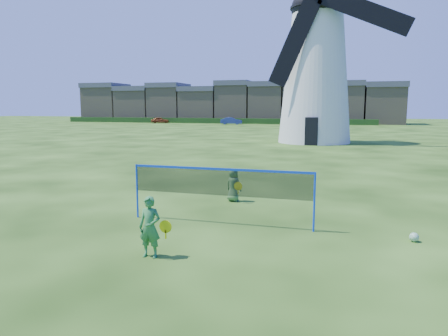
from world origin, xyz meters
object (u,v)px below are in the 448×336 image
Objects in this scene: player_girl at (150,227)px; windmill at (316,66)px; play_ball at (414,237)px; player_boy at (233,185)px; badminton_net at (220,183)px; car_right at (231,121)px; car_left at (160,120)px.

windmill is at bearing 85.79° from player_girl.
windmill is at bearing 98.91° from play_ball.
windmill is at bearing -72.14° from player_boy.
windmill is at bearing 88.84° from badminton_net.
play_ball is at bearing 170.95° from player_boy.
badminton_net is 64.18m from car_right.
player_boy is (-0.36, 2.75, -0.58)m from badminton_net.
car_right reaches higher than play_ball.
player_boy is at bearing 84.61° from player_girl.
car_left is (-31.93, 36.19, -6.08)m from windmill.
player_boy is 68.21m from car_left.
badminton_net is (-0.55, -27.31, -5.53)m from windmill.
badminton_net reaches higher than car_right.
play_ball is (4.30, -27.45, -6.56)m from windmill.
car_right is (-15.85, 64.82, -0.02)m from player_girl.
badminton_net is 22.95× the size of play_ball.
badminton_net is 2.93m from player_girl.
player_girl is 73.06m from car_left.
player_girl is at bearing -174.64° from car_right.
car_right reaches higher than player_boy.
badminton_net is at bearing 117.46° from player_boy.
car_right is (14.82, -1.50, 0.05)m from car_left.
windmill is 48.65m from car_left.
player_girl is at bearing -92.40° from windmill.
car_left is (-31.02, 60.75, 0.02)m from player_boy.
play_ball is 0.06× the size of car_right.
player_boy is at bearing -174.12° from car_left.
windmill is 14.98× the size of player_girl.
car_left is (-31.38, 63.51, -0.56)m from badminton_net.
badminton_net reaches higher than play_ball.
player_girl is at bearing 106.41° from player_boy.
car_left is 14.90m from car_right.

